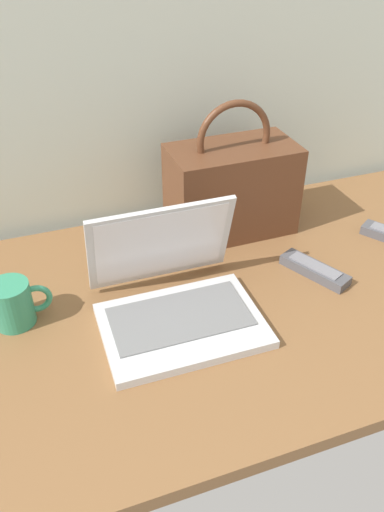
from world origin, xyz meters
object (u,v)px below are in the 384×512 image
object	(u,v)px
coffee_mug	(14,303)
remote_control_far	(315,270)
handbag	(232,188)
laptop	(175,296)

from	to	relation	value
coffee_mug	remote_control_far	bearing A→B (deg)	-5.90
coffee_mug	remote_control_far	size ratio (longest dim) A/B	0.72
remote_control_far	handbag	size ratio (longest dim) A/B	0.50
coffee_mug	remote_control_far	world-z (taller)	coffee_mug
handbag	laptop	bearing A→B (deg)	-131.88
laptop	coffee_mug	distance (m)	0.31
remote_control_far	handbag	distance (m)	0.28
remote_control_far	handbag	xyz separation A→B (m)	(-0.10, 0.24, 0.10)
handbag	coffee_mug	bearing A→B (deg)	-161.96
laptop	remote_control_far	distance (m)	0.34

